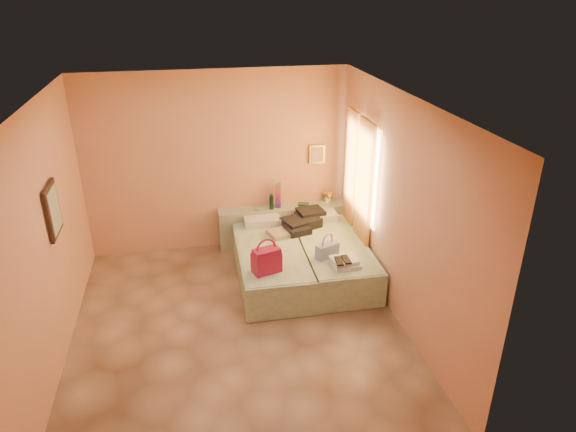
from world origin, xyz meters
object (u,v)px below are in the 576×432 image
Objects in this scene: bed_left at (271,263)px; green_book at (304,204)px; blue_handbag at (327,251)px; towel_stack at (346,262)px; bed_right at (332,257)px; magenta_handbag at (266,260)px; headboard_ledge at (283,225)px; flower_vase at (328,196)px; water_bottle at (271,202)px.

green_book reaches higher than bed_left.
towel_stack is (0.18, -0.27, -0.05)m from blue_handbag.
bed_left is 0.90m from bed_right.
magenta_handbag is (-1.06, -0.62, 0.42)m from bed_right.
towel_stack is at bearing -66.75° from green_book.
headboard_ledge is at bearing 117.72° from bed_right.
magenta_handbag is (-0.54, -1.67, 0.34)m from headboard_ledge.
blue_handbag reaches higher than green_book.
flower_vase is (1.13, 1.10, 0.51)m from bed_left.
magenta_handbag is at bearing -126.99° from flower_vase.
bed_left and bed_right have the same top height.
flower_vase is 0.65× the size of towel_stack.
towel_stack is at bearing -36.49° from bed_left.
magenta_handbag reaches higher than bed_right.
magenta_handbag is 1.03× the size of towel_stack.
bed_right is 0.57m from blue_handbag.
water_bottle reaches higher than bed_left.
blue_handbag reaches higher than headboard_ledge.
bed_right is 6.36× the size of blue_handbag.
flower_vase is (0.23, 1.10, 0.51)m from bed_right.
bed_right is at bearing 12.99° from magenta_handbag.
bed_left is at bearing -135.84° from flower_vase.
headboard_ledge is 1.02× the size of bed_right.
water_bottle is 0.77× the size of blue_handbag.
water_bottle is 1.51m from blue_handbag.
blue_handbag is (-0.01, -1.46, -0.06)m from green_book.
towel_stack is at bearing -97.81° from flower_vase.
magenta_handbag is at bearing -107.87° from headboard_ledge.
water_bottle is at bearing 60.64° from magenta_handbag.
green_book reaches higher than towel_stack.
green_book is (0.72, 1.05, 0.41)m from bed_left.
towel_stack is at bearing -73.61° from headboard_ledge.
water_bottle reaches higher than towel_stack.
bed_right is at bearing -101.77° from flower_vase.
towel_stack reaches higher than bed_left.
blue_handbag is (0.33, -1.46, 0.28)m from headboard_ledge.
headboard_ledge is 8.50× the size of water_bottle.
bed_left is 0.89m from blue_handbag.
water_bottle is (-0.19, -0.05, 0.45)m from headboard_ledge.
blue_handbag is at bearing -3.60° from magenta_handbag.
bed_right is 8.83× the size of flower_vase.
water_bottle is 0.54m from green_book.
blue_handbag reaches higher than bed_left.
green_book reaches higher than bed_right.
blue_handbag is at bearing -69.83° from water_bottle.
magenta_handbag is (-0.35, -1.62, -0.10)m from water_bottle.
flower_vase reaches higher than bed_right.
bed_right is 5.55× the size of magenta_handbag.
towel_stack is (0.17, -1.73, -0.11)m from green_book.
bed_left is 8.83× the size of flower_vase.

